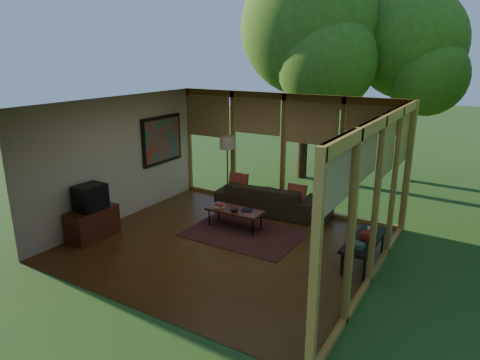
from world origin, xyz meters
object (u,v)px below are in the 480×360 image
Objects in this scene: sofa at (267,198)px; television at (90,197)px; floor_lamp at (227,146)px; side_console at (360,240)px; media_cabinet at (93,223)px; coffee_table at (235,211)px.

television is at bearing 47.04° from sofa.
side_console is (3.72, -1.52, -1.00)m from floor_lamp.
side_console is at bearing 145.56° from sofa.
media_cabinet reaches higher than coffee_table.
television is (0.02, 0.00, 0.55)m from media_cabinet.
media_cabinet is at bearing -160.87° from side_console.
coffee_table is (1.05, -1.37, -1.01)m from floor_lamp.
side_console is at bearing 19.20° from television.
coffee_table is (2.18, 1.84, -0.46)m from television.
floor_lamp reaches higher than sofa.
television is 0.46× the size of coffee_table.
television is 0.39× the size of side_console.
floor_lamp reaches higher than television.
coffee_table is at bearing 40.21° from television.
media_cabinet is at bearing -109.68° from floor_lamp.
coffee_table is 2.67m from side_console.
television is at bearing -109.37° from floor_lamp.
television reaches higher than media_cabinet.
media_cabinet is at bearing 180.00° from television.
sofa is 2.89m from side_console.
side_console is at bearing -3.34° from coffee_table.
sofa is 1.93× the size of coffee_table.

